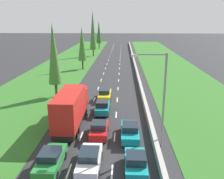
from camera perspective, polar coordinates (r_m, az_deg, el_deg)
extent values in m
plane|color=#28282B|center=(62.71, 0.22, 5.57)|extent=(300.00, 300.00, 0.00)
cube|color=#2D6623|center=(64.46, -11.14, 5.58)|extent=(14.00, 140.00, 0.04)
cube|color=#2D6623|center=(63.78, 13.27, 5.34)|extent=(14.00, 140.00, 0.04)
cube|color=#9E9B93|center=(62.67, 5.46, 5.89)|extent=(0.44, 120.00, 0.85)
cube|color=white|center=(20.75, -10.22, -18.51)|extent=(0.14, 2.00, 0.01)
cube|color=white|center=(25.79, -7.32, -10.94)|extent=(0.14, 2.00, 0.01)
cube|color=white|center=(31.17, -5.49, -5.89)|extent=(0.14, 2.00, 0.01)
cube|color=white|center=(36.75, -4.22, -2.35)|extent=(0.14, 2.00, 0.01)
cube|color=white|center=(42.43, -3.29, 0.26)|extent=(0.14, 2.00, 0.01)
cube|color=white|center=(48.20, -2.58, 2.24)|extent=(0.14, 2.00, 0.01)
cube|color=white|center=(54.02, -2.03, 3.80)|extent=(0.14, 2.00, 0.01)
cube|color=white|center=(59.87, -1.58, 5.05)|extent=(0.14, 2.00, 0.01)
cube|color=white|center=(65.75, -1.21, 6.08)|extent=(0.14, 2.00, 0.01)
cube|color=white|center=(71.65, -0.90, 6.94)|extent=(0.14, 2.00, 0.01)
cube|color=white|center=(77.56, -0.63, 7.67)|extent=(0.14, 2.00, 0.01)
cube|color=white|center=(83.49, -0.41, 8.30)|extent=(0.14, 2.00, 0.01)
cube|color=white|center=(89.43, -0.21, 8.84)|extent=(0.14, 2.00, 0.01)
cube|color=white|center=(95.37, -0.03, 9.31)|extent=(0.14, 2.00, 0.01)
cube|color=white|center=(101.32, 0.12, 9.73)|extent=(0.14, 2.00, 0.01)
cube|color=white|center=(107.28, 0.26, 10.11)|extent=(0.14, 2.00, 0.01)
cube|color=white|center=(113.24, 0.38, 10.44)|extent=(0.14, 2.00, 0.01)
cube|color=white|center=(119.20, 0.49, 10.74)|extent=(0.14, 2.00, 0.01)
cube|color=white|center=(20.33, 0.01, -19.03)|extent=(0.14, 2.00, 0.01)
cube|color=white|center=(25.45, 0.62, -11.18)|extent=(0.14, 2.00, 0.01)
cube|color=white|center=(30.89, 0.99, -6.02)|extent=(0.14, 2.00, 0.01)
cube|color=white|center=(36.51, 1.25, -2.43)|extent=(0.14, 2.00, 0.01)
cube|color=white|center=(42.23, 1.44, 0.20)|extent=(0.14, 2.00, 0.01)
cube|color=white|center=(48.02, 1.58, 2.20)|extent=(0.14, 2.00, 0.01)
cube|color=white|center=(53.86, 1.70, 3.76)|extent=(0.14, 2.00, 0.01)
cube|color=white|center=(59.72, 1.79, 5.02)|extent=(0.14, 2.00, 0.01)
cube|color=white|center=(65.62, 1.86, 6.06)|extent=(0.14, 2.00, 0.01)
cube|color=white|center=(71.53, 1.92, 6.92)|extent=(0.14, 2.00, 0.01)
cube|color=white|center=(77.45, 1.98, 7.65)|extent=(0.14, 2.00, 0.01)
cube|color=white|center=(83.39, 2.02, 8.28)|extent=(0.14, 2.00, 0.01)
cube|color=white|center=(89.33, 2.06, 8.82)|extent=(0.14, 2.00, 0.01)
cube|color=white|center=(95.28, 2.10, 9.30)|extent=(0.14, 2.00, 0.01)
cube|color=white|center=(101.24, 2.13, 9.72)|extent=(0.14, 2.00, 0.01)
cube|color=white|center=(107.20, 2.16, 10.09)|extent=(0.14, 2.00, 0.01)
cube|color=white|center=(113.16, 2.18, 10.42)|extent=(0.14, 2.00, 0.01)
cube|color=white|center=(119.13, 2.20, 10.72)|extent=(0.14, 2.00, 0.01)
cube|color=teal|center=(20.09, 5.61, -17.20)|extent=(1.68, 3.90, 0.76)
cube|color=#19232D|center=(19.46, 5.72, -15.97)|extent=(1.52, 1.60, 0.64)
cylinder|color=black|center=(21.28, 3.29, -16.25)|extent=(0.22, 0.64, 0.64)
cylinder|color=black|center=(21.36, 7.53, -16.24)|extent=(0.22, 0.64, 0.64)
cylinder|color=black|center=(19.29, 3.37, -20.13)|extent=(0.22, 0.64, 0.64)
cylinder|color=black|center=(19.38, 8.16, -20.09)|extent=(0.22, 0.64, 0.64)
cube|color=white|center=(20.53, -5.35, -16.46)|extent=(1.76, 4.50, 0.72)
cube|color=#19232D|center=(20.05, -5.47, -15.10)|extent=(1.56, 1.90, 0.60)
cylinder|color=black|center=(22.00, -6.97, -15.17)|extent=(0.22, 0.64, 0.64)
cylinder|color=black|center=(21.81, -2.66, -15.36)|extent=(0.22, 0.64, 0.64)
cylinder|color=black|center=(19.71, -8.34, -19.39)|extent=(0.22, 0.64, 0.64)
cylinder|color=black|center=(19.50, -3.43, -19.67)|extent=(0.22, 0.64, 0.64)
cube|color=red|center=(25.30, -3.05, -9.62)|extent=(1.68, 3.90, 0.76)
cube|color=#19232D|center=(24.73, -3.14, -8.47)|extent=(1.52, 1.60, 0.64)
cylinder|color=black|center=(26.63, -4.44, -9.17)|extent=(0.22, 0.64, 0.64)
cylinder|color=black|center=(26.49, -1.13, -9.26)|extent=(0.22, 0.64, 0.64)
cylinder|color=black|center=(24.49, -5.12, -11.61)|extent=(0.22, 0.64, 0.64)
cylinder|color=black|center=(24.34, -1.50, -11.72)|extent=(0.22, 0.64, 0.64)
cube|color=teal|center=(24.98, 4.26, -10.06)|extent=(1.76, 4.50, 0.72)
cube|color=#19232D|center=(24.56, 4.30, -8.84)|extent=(1.56, 1.90, 0.60)
cylinder|color=black|center=(26.38, 2.40, -9.39)|extent=(0.22, 0.64, 0.64)
cylinder|color=black|center=(26.43, 5.91, -9.42)|extent=(0.22, 0.64, 0.64)
cylinder|color=black|center=(23.90, 2.37, -12.30)|extent=(0.22, 0.64, 0.64)
cylinder|color=black|center=(23.95, 6.29, -12.32)|extent=(0.22, 0.64, 0.64)
cube|color=teal|center=(31.23, -2.26, -4.41)|extent=(1.68, 3.90, 0.76)
cube|color=#19232D|center=(30.71, -2.32, -3.39)|extent=(1.52, 1.60, 0.64)
cylinder|color=black|center=(32.56, -3.41, -4.25)|extent=(0.22, 0.64, 0.64)
cylinder|color=black|center=(32.44, -0.73, -4.30)|extent=(0.22, 0.64, 0.64)
cylinder|color=black|center=(30.32, -3.88, -5.86)|extent=(0.22, 0.64, 0.64)
cylinder|color=black|center=(30.20, -0.99, -5.92)|extent=(0.22, 0.64, 0.64)
cube|color=#237A33|center=(21.05, -14.32, -16.04)|extent=(1.76, 4.50, 0.72)
cube|color=#19232D|center=(20.58, -14.57, -14.70)|extent=(1.56, 1.90, 0.60)
cylinder|color=black|center=(22.59, -15.24, -14.77)|extent=(0.22, 0.64, 0.64)
cylinder|color=black|center=(22.17, -11.16, -15.10)|extent=(0.22, 0.64, 0.64)
cylinder|color=black|center=(20.39, -17.68, -18.72)|extent=(0.22, 0.64, 0.64)
cylinder|color=black|center=(19.93, -13.10, -19.23)|extent=(0.22, 0.64, 0.64)
cube|color=yellow|center=(36.49, -1.73, -1.33)|extent=(1.76, 4.50, 0.72)
cube|color=#19232D|center=(36.15, -1.76, -0.40)|extent=(1.56, 1.90, 0.60)
cylinder|color=black|center=(37.99, -2.78, -1.19)|extent=(0.22, 0.64, 0.64)
cylinder|color=black|center=(37.88, -0.37, -1.22)|extent=(0.22, 0.64, 0.64)
cylinder|color=black|center=(35.35, -3.19, -2.55)|extent=(0.22, 0.64, 0.64)
cylinder|color=black|center=(35.23, -0.60, -2.60)|extent=(0.22, 0.64, 0.64)
cube|color=black|center=(28.32, -9.45, -7.11)|extent=(2.20, 9.40, 0.56)
cube|color=red|center=(31.08, -8.25, -1.88)|extent=(2.40, 2.20, 2.50)
cube|color=#B21E19|center=(26.61, -10.12, -4.23)|extent=(2.44, 7.20, 3.30)
cylinder|color=black|center=(31.64, -10.21, -5.13)|extent=(0.22, 0.64, 0.64)
cylinder|color=black|center=(31.23, -6.18, -5.25)|extent=(0.22, 0.64, 0.64)
cylinder|color=black|center=(26.77, -12.75, -9.40)|extent=(0.22, 0.64, 0.64)
cylinder|color=black|center=(26.29, -7.96, -9.64)|extent=(0.22, 0.64, 0.64)
cylinder|color=black|center=(25.84, -13.37, -10.43)|extent=(0.22, 0.64, 0.64)
cylinder|color=black|center=(25.34, -8.40, -10.71)|extent=(0.22, 0.64, 0.64)
cylinder|color=#4C3823|center=(38.56, -13.12, -0.13)|extent=(0.40, 0.40, 2.20)
cone|color=#3D752D|center=(37.39, -13.68, 8.23)|extent=(2.08, 2.08, 9.14)
cylinder|color=#4C3823|center=(59.03, -6.96, 5.85)|extent=(0.39, 0.39, 2.20)
cone|color=#3D752D|center=(58.33, -7.14, 10.71)|extent=(2.05, 2.05, 7.84)
cylinder|color=#4C3823|center=(80.05, -4.46, 8.69)|extent=(0.41, 0.41, 2.20)
cone|color=#3D752D|center=(79.41, -4.58, 13.85)|extent=(2.16, 2.16, 12.21)
cylinder|color=#4C3823|center=(101.60, -3.09, 10.35)|extent=(0.40, 0.40, 2.20)
cone|color=#2D6623|center=(101.16, -3.14, 13.48)|extent=(2.08, 2.08, 8.92)
cylinder|color=gray|center=(22.44, 12.22, -2.95)|extent=(0.20, 0.20, 9.00)
cylinder|color=gray|center=(21.22, 9.17, 8.23)|extent=(2.80, 0.12, 0.12)
cube|color=silver|center=(21.12, 5.34, 8.05)|extent=(0.60, 0.28, 0.20)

